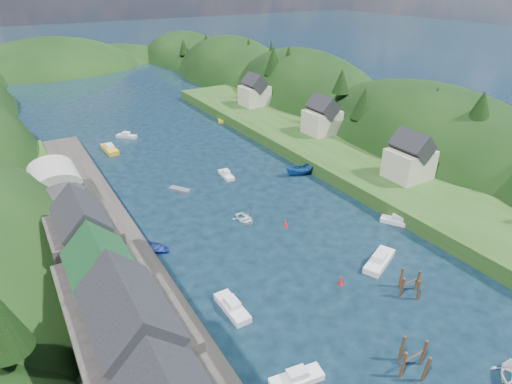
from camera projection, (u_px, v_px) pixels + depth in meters
ground at (198, 167)px, 84.23m from camera, size 600.00×600.00×0.00m
hillside_right at (303, 129)px, 127.38m from camera, size 36.00×245.56×48.00m
far_hills at (83, 90)px, 184.14m from camera, size 103.00×68.00×44.00m
hill_trees at (170, 93)px, 91.42m from camera, size 92.72×152.60×11.90m
quay_left at (116, 290)px, 49.87m from camera, size 12.00×110.00×2.00m
terrace_left_grass at (51, 310)px, 46.53m from camera, size 12.00×110.00×2.50m
quayside_buildings at (124, 333)px, 35.81m from camera, size 8.00×35.84×12.90m
boat_sheds at (62, 197)px, 61.47m from camera, size 7.00×21.00×7.50m
terrace_right at (330, 153)px, 87.58m from camera, size 16.00×120.00×2.40m
right_bank_cottages at (317, 118)px, 93.19m from camera, size 9.00×59.24×8.41m
piling_cluster_near at (413, 361)px, 40.40m from camera, size 3.42×3.17×3.73m
piling_cluster_far at (409, 286)px, 50.47m from camera, size 3.16×2.95×3.27m
channel_buoy_near at (341, 281)px, 52.16m from camera, size 0.70×0.70×1.10m
channel_buoy_far at (285, 223)px, 64.18m from camera, size 0.70×0.70×1.10m
moored_boats at (273, 235)px, 61.07m from camera, size 37.99×88.80×2.15m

